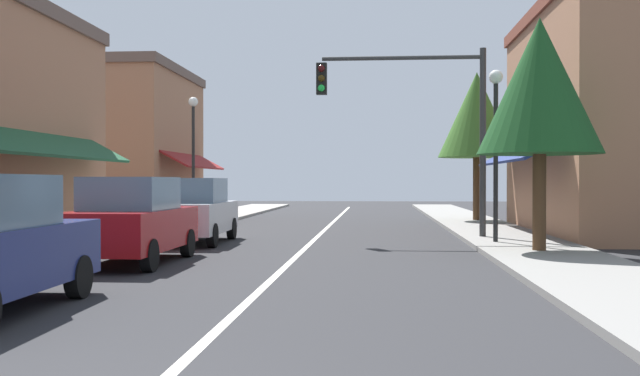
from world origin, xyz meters
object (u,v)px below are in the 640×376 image
parked_car_second_left (132,221)px  tree_right_near (540,87)px  parked_car_third_left (194,211)px  street_lamp_right_mid (496,127)px  tree_right_far (477,115)px  street_lamp_left_far (193,139)px  traffic_signal_mast_arm (423,110)px

parked_car_second_left → tree_right_near: 9.45m
parked_car_third_left → tree_right_near: 9.50m
street_lamp_right_mid → tree_right_far: bearing=84.8°
street_lamp_left_far → tree_right_near: 14.73m
street_lamp_right_mid → parked_car_second_left: bearing=-150.3°
parked_car_third_left → tree_right_near: bearing=-17.9°
parked_car_second_left → traffic_signal_mast_arm: traffic_signal_mast_arm is taller
traffic_signal_mast_arm → tree_right_far: bearing=73.1°
street_lamp_left_far → tree_right_far: tree_right_far is taller
street_lamp_right_mid → tree_right_near: bearing=-75.0°
traffic_signal_mast_arm → street_lamp_left_far: bearing=143.4°
parked_car_second_left → street_lamp_left_far: street_lamp_left_far is taller
parked_car_second_left → traffic_signal_mast_arm: size_ratio=0.75×
street_lamp_left_far → parked_car_second_left: bearing=-81.2°
parked_car_second_left → tree_right_far: size_ratio=0.67×
parked_car_third_left → tree_right_near: size_ratio=0.77×
parked_car_second_left → street_lamp_right_mid: (8.06, 4.60, 2.22)m
street_lamp_right_mid → street_lamp_left_far: (-10.00, 7.93, 0.18)m
street_lamp_right_mid → tree_right_far: (0.97, 10.70, 1.27)m
parked_car_second_left → street_lamp_left_far: size_ratio=0.84×
parked_car_second_left → street_lamp_left_far: bearing=98.9°
tree_right_far → traffic_signal_mast_arm: bearing=-106.9°
parked_car_second_left → street_lamp_right_mid: street_lamp_right_mid is taller
parked_car_third_left → street_lamp_left_far: 8.20m
parked_car_third_left → street_lamp_left_far: size_ratio=0.85×
traffic_signal_mast_arm → street_lamp_left_far: 10.30m
traffic_signal_mast_arm → tree_right_near: traffic_signal_mast_arm is taller
street_lamp_left_far → tree_right_near: bearing=-43.9°
street_lamp_right_mid → street_lamp_left_far: street_lamp_left_far is taller
street_lamp_left_far → tree_right_far: bearing=14.2°
parked_car_second_left → traffic_signal_mast_arm: (6.32, 6.38, 2.85)m
tree_right_near → street_lamp_right_mid: bearing=105.0°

